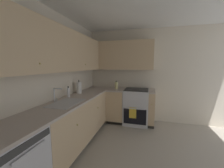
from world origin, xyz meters
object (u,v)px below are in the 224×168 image
at_px(oil_bottle, 116,85).
at_px(oven_range, 136,106).
at_px(soap_bottle, 68,92).
at_px(paper_towel_roll, 79,88).

bearing_deg(oil_bottle, oven_range, -88.02).
bearing_deg(soap_bottle, oil_bottle, -30.09).
xyz_separation_m(soap_bottle, paper_towel_roll, (0.39, -0.02, 0.03)).
bearing_deg(paper_towel_roll, oven_range, -55.76).
relative_size(oven_range, paper_towel_roll, 3.35).
distance_m(oven_range, oil_bottle, 0.76).
bearing_deg(oven_range, oil_bottle, 91.98).
xyz_separation_m(oven_range, paper_towel_roll, (-0.82, 1.20, 0.57)).
bearing_deg(soap_bottle, oven_range, -45.26).
xyz_separation_m(oven_range, soap_bottle, (-1.21, 1.22, 0.54)).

